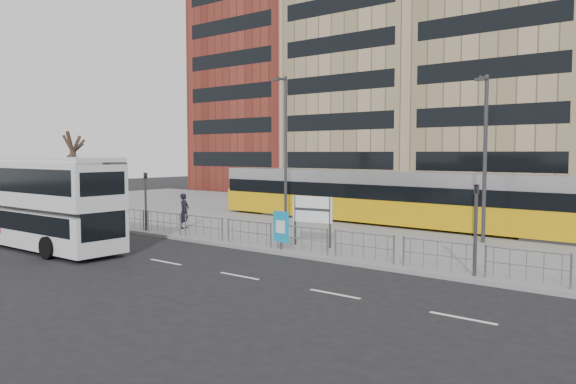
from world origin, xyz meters
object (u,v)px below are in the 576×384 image
Objects in this scene: double_decker_bus at (37,199)px; ad_panel at (281,227)px; traffic_light_west at (145,194)px; lamp_post_west at (285,143)px; station_sign at (312,212)px; traffic_light_east at (476,218)px; pedestrian at (184,211)px; tram at (401,199)px; lamp_post_east at (485,151)px; bare_tree at (72,130)px.

double_decker_bus reaches higher than ad_panel.
lamp_post_west is (3.44, 7.58, 2.74)m from traffic_light_west.
traffic_light_east is at bearing -18.72° from station_sign.
tram is at bearing -63.96° from pedestrian.
station_sign is at bearing 28.32° from traffic_light_west.
traffic_light_east is (8.12, -10.32, 0.43)m from tram.
ad_panel is 10.03m from lamp_post_east.
traffic_light_west is 1.00× the size of traffic_light_east.
double_decker_bus is at bearing -170.55° from traffic_light_east.
pedestrian is at bearing 164.98° from traffic_light_east.
double_decker_bus is 20.46m from lamp_post_east.
traffic_light_east is at bearing -27.81° from lamp_post_west.
lamp_post_east is (12.10, -0.41, -0.50)m from lamp_post_west.
lamp_post_east reaches higher than tram.
bare_tree reaches higher than traffic_light_west.
traffic_light_east reaches higher than tram.
bare_tree is at bearing 164.80° from station_sign.
traffic_light_east reaches higher than pedestrian.
bare_tree is at bearing 62.09° from pedestrian.
lamp_post_east is at bearing -25.87° from tram.
tram is at bearing 95.07° from ad_panel.
ad_panel is 0.53× the size of traffic_light_west.
station_sign is at bearing -6.78° from bare_tree.
double_decker_bus reaches higher than station_sign.
ad_panel is 0.21× the size of lamp_post_east.
station_sign reaches higher than ad_panel.
pedestrian is at bearing 169.32° from station_sign.
lamp_post_west is at bearing 128.34° from station_sign.
lamp_post_east is at bearing 37.59° from station_sign.
ad_panel is at bearing -118.16° from station_sign.
pedestrian is 7.32m from lamp_post_west.
lamp_post_west is (-6.55, 6.16, 3.18)m from station_sign.
station_sign is at bearing -110.82° from pedestrian.
double_decker_bus is at bearing 153.59° from pedestrian.
bare_tree reaches higher than station_sign.
bare_tree is at bearing 143.78° from double_decker_bus.
lamp_post_west reaches higher than lamp_post_east.
ad_panel is at bearing -10.51° from bare_tree.
double_decker_bus is 12.44m from station_sign.
traffic_light_west is (-1.04, -1.78, 1.01)m from pedestrian.
ad_panel is 8.61m from pedestrian.
lamp_post_west reaches higher than pedestrian.
traffic_light_west reaches higher than tram.
lamp_post_west is (-14.38, 7.58, 2.74)m from traffic_light_east.
lamp_post_west is at bearing -153.95° from tram.
tram reaches higher than pedestrian.
traffic_light_west is at bearing -130.78° from tram.
double_decker_bus is 1.27× the size of bare_tree.
lamp_post_east is at bearing 56.52° from ad_panel.
tram is 13.58× the size of pedestrian.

